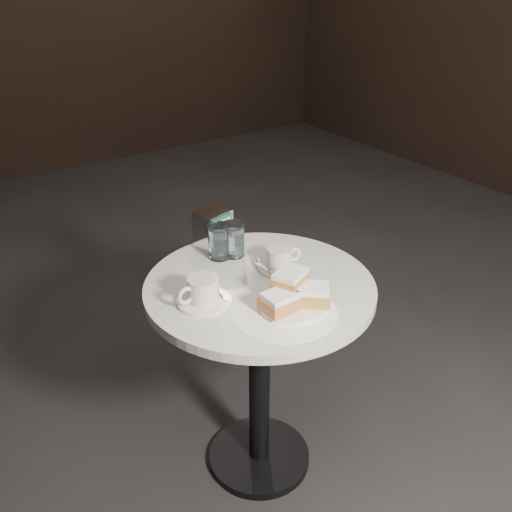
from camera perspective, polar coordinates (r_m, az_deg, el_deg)
The scene contains 9 objects.
ground at distance 2.20m, azimuth 0.31°, elevation -19.63°, with size 7.00×7.00×0.00m, color black.
cafe_table at distance 1.83m, azimuth 0.36°, elevation -8.07°, with size 0.70×0.70×0.74m.
sugar_spill at distance 1.59m, azimuth 2.76°, elevation -5.54°, with size 0.30×0.30×0.00m, color white.
beignet_plate at distance 1.60m, azimuth 3.77°, elevation -3.98°, with size 0.24×0.24×0.10m.
coffee_cup_left at distance 1.62m, azimuth -5.33°, elevation -3.62°, with size 0.17×0.17×0.08m.
coffee_cup_right at distance 1.79m, azimuth 2.38°, elevation -0.39°, with size 0.16×0.16×0.07m.
water_glass_left at distance 1.84m, azimuth -3.72°, elevation 1.41°, with size 0.09×0.09×0.12m.
water_glass_right at distance 1.85m, azimuth -2.26°, elevation 1.61°, with size 0.08×0.08×0.11m.
napkin_dispenser at distance 1.92m, azimuth -4.30°, elevation 2.78°, with size 0.12×0.11×0.13m.
Camera 1 is at (-0.84, -1.21, 1.63)m, focal length 40.00 mm.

